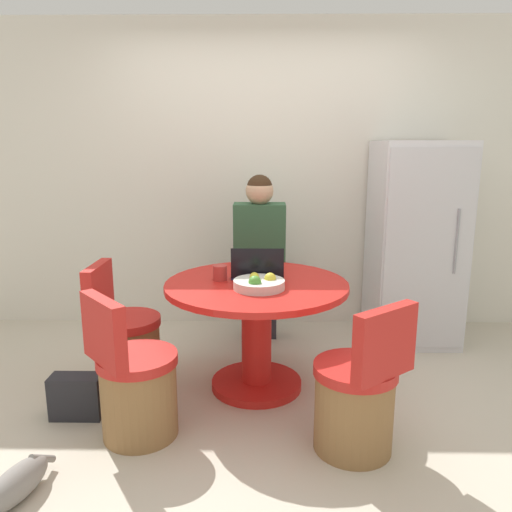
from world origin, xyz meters
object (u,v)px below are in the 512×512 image
(fruit_bowl, at_px, (258,284))
(handbag, at_px, (76,396))
(dining_table, at_px, (256,317))
(cat, at_px, (13,485))
(person_seated, at_px, (259,251))
(chair_left_side, at_px, (125,345))
(laptop, at_px, (257,271))
(refrigerator, at_px, (414,243))
(chair_near_left_corner, at_px, (135,388))
(chair_near_right_corner, at_px, (356,400))

(fruit_bowl, bearing_deg, handbag, -167.23)
(fruit_bowl, bearing_deg, dining_table, 97.32)
(cat, xyz_separation_m, handbag, (0.02, 0.72, 0.05))
(person_seated, distance_m, handbag, 1.72)
(dining_table, xyz_separation_m, chair_left_side, (-0.87, 0.02, -0.21))
(laptop, bearing_deg, fruit_bowl, 92.99)
(refrigerator, relative_size, handbag, 5.37)
(chair_near_left_corner, relative_size, laptop, 2.45)
(dining_table, relative_size, cat, 2.36)
(chair_near_left_corner, distance_m, laptop, 1.07)
(chair_left_side, xyz_separation_m, handbag, (-0.19, -0.41, -0.16))
(person_seated, bearing_deg, chair_near_left_corner, 64.23)
(refrigerator, bearing_deg, chair_left_side, -157.70)
(chair_near_right_corner, relative_size, chair_near_left_corner, 1.00)
(person_seated, height_order, cat, person_seated)
(refrigerator, bearing_deg, handbag, -151.11)
(chair_left_side, bearing_deg, refrigerator, -66.32)
(chair_left_side, distance_m, chair_near_left_corner, 0.63)
(fruit_bowl, bearing_deg, refrigerator, 39.80)
(chair_near_left_corner, height_order, cat, chair_near_left_corner)
(person_seated, distance_m, fruit_bowl, 0.95)
(chair_near_left_corner, height_order, person_seated, person_seated)
(dining_table, distance_m, cat, 1.60)
(cat, bearing_deg, fruit_bowl, 147.31)
(chair_near_right_corner, relative_size, fruit_bowl, 2.65)
(laptop, relative_size, handbag, 1.13)
(refrigerator, bearing_deg, chair_near_left_corner, -142.52)
(chair_left_side, xyz_separation_m, fruit_bowl, (0.89, -0.16, 0.47))
(fruit_bowl, distance_m, handbag, 1.27)
(chair_near_left_corner, bearing_deg, dining_table, -90.00)
(chair_near_right_corner, height_order, cat, chair_near_right_corner)
(dining_table, height_order, fruit_bowl, fruit_bowl)
(laptop, bearing_deg, refrigerator, -148.28)
(chair_left_side, height_order, chair_near_right_corner, same)
(dining_table, distance_m, chair_near_left_corner, 0.90)
(chair_near_right_corner, xyz_separation_m, chair_near_left_corner, (-1.19, 0.11, 0.00))
(chair_near_right_corner, relative_size, cat, 1.68)
(chair_near_right_corner, distance_m, chair_near_left_corner, 1.19)
(chair_left_side, xyz_separation_m, person_seated, (0.88, 0.79, 0.47))
(refrigerator, xyz_separation_m, fruit_bowl, (-1.25, -1.04, -0.05))
(fruit_bowl, bearing_deg, chair_near_right_corner, -46.80)
(chair_left_side, height_order, person_seated, person_seated)
(refrigerator, xyz_separation_m, handbag, (-2.32, -1.28, -0.68))
(dining_table, bearing_deg, fruit_bowl, -82.68)
(dining_table, relative_size, handbag, 3.90)
(refrigerator, distance_m, laptop, 1.48)
(handbag, bearing_deg, fruit_bowl, 12.77)
(person_seated, relative_size, fruit_bowl, 4.33)
(dining_table, height_order, handbag, dining_table)
(chair_near_left_corner, bearing_deg, person_seated, -67.05)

